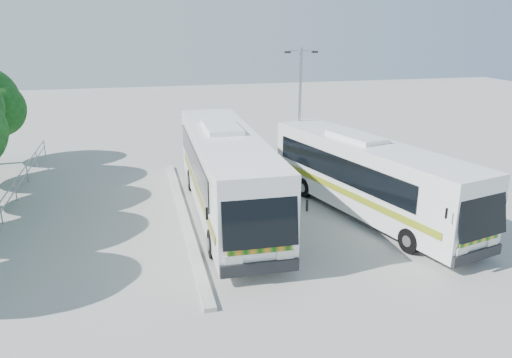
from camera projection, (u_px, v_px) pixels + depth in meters
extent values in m
plane|color=#9B9B96|center=(243.00, 229.00, 21.06)|extent=(100.00, 100.00, 0.00)
cube|color=#B2B2AD|center=(183.00, 215.00, 22.37)|extent=(0.40, 16.00, 0.15)
cylinder|color=gray|center=(5.00, 196.00, 22.21)|extent=(0.06, 22.00, 0.06)
cylinder|color=gray|center=(6.00, 204.00, 22.34)|extent=(0.06, 22.00, 0.06)
cylinder|color=gray|center=(42.00, 151.00, 31.61)|extent=(0.06, 0.06, 1.00)
cube|color=white|center=(226.00, 171.00, 22.11)|extent=(2.93, 13.08, 3.31)
cube|color=black|center=(260.00, 216.00, 15.89)|extent=(2.51, 0.54, 2.11)
cube|color=black|center=(193.00, 160.00, 22.30)|extent=(0.23, 10.43, 1.20)
cube|color=black|center=(253.00, 156.00, 22.88)|extent=(0.23, 10.43, 1.20)
cube|color=#0F560C|center=(196.00, 188.00, 21.70)|extent=(0.22, 11.30, 0.30)
cylinder|color=black|center=(213.00, 244.00, 18.36)|extent=(0.34, 1.09, 1.09)
cylinder|color=black|center=(277.00, 238.00, 18.88)|extent=(0.34, 1.09, 1.09)
cylinder|color=black|center=(191.00, 180.00, 25.74)|extent=(0.34, 1.09, 1.09)
cylinder|color=black|center=(238.00, 177.00, 26.25)|extent=(0.34, 1.09, 1.09)
cube|color=white|center=(368.00, 176.00, 22.05)|extent=(5.26, 11.96, 2.98)
cube|color=black|center=(483.00, 211.00, 16.98)|extent=(2.29, 0.99, 1.90)
cube|color=black|center=(338.00, 168.00, 21.88)|extent=(2.36, 9.10, 1.07)
cube|color=black|center=(382.00, 161.00, 22.99)|extent=(2.36, 9.10, 1.07)
cube|color=#0E6314|center=(349.00, 194.00, 21.41)|extent=(2.53, 9.85, 0.27)
cylinder|color=black|center=(410.00, 240.00, 18.75)|extent=(0.52, 1.02, 0.98)
cylinder|color=black|center=(451.00, 230.00, 19.74)|extent=(0.52, 1.02, 0.98)
cylinder|color=black|center=(305.00, 187.00, 24.76)|extent=(0.52, 1.02, 0.98)
cylinder|color=black|center=(341.00, 181.00, 25.74)|extent=(0.52, 1.02, 0.98)
cylinder|color=gray|center=(299.00, 117.00, 26.34)|extent=(0.16, 0.16, 7.09)
cylinder|color=gray|center=(301.00, 51.00, 25.33)|extent=(1.42, 0.22, 0.07)
cube|color=black|center=(287.00, 52.00, 25.25)|extent=(0.33, 0.19, 0.11)
cube|color=black|center=(315.00, 52.00, 25.43)|extent=(0.33, 0.19, 0.11)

